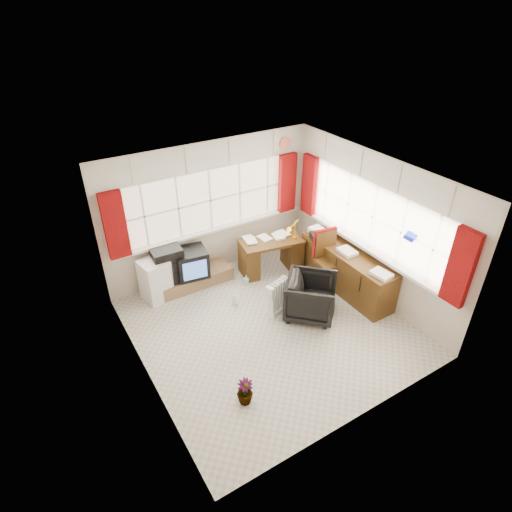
{
  "coord_description": "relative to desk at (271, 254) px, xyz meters",
  "views": [
    {
      "loc": [
        -2.91,
        -4.31,
        4.63
      ],
      "look_at": [
        0.07,
        0.55,
        1.03
      ],
      "focal_mm": 30.0,
      "sensor_mm": 36.0,
      "label": 1
    }
  ],
  "objects": [
    {
      "name": "window_back",
      "position": [
        -0.91,
        0.57,
        0.58
      ],
      "size": [
        3.7,
        0.12,
        3.6
      ],
      "color": "#FDE6C8",
      "rests_on": "room_walls"
    },
    {
      "name": "crt_tv",
      "position": [
        -1.49,
        0.31,
        0.13
      ],
      "size": [
        0.62,
        0.58,
        0.5
      ],
      "color": "black",
      "rests_on": "tv_bench"
    },
    {
      "name": "desk_lamp",
      "position": [
        0.43,
        -0.15,
        0.56
      ],
      "size": [
        0.14,
        0.11,
        0.38
      ],
      "color": "#E0A709",
      "rests_on": "desk"
    },
    {
      "name": "radiator",
      "position": [
        -0.58,
        -1.1,
        -0.12
      ],
      "size": [
        0.44,
        0.27,
        0.61
      ],
      "color": "white",
      "rests_on": "ground"
    },
    {
      "name": "flower_vase",
      "position": [
        -1.98,
        -2.42,
        -0.18
      ],
      "size": [
        0.28,
        0.28,
        0.38
      ],
      "primitive_type": "imported",
      "rotation": [
        0.0,
        0.0,
        -0.4
      ],
      "color": "black",
      "rests_on": "ground"
    },
    {
      "name": "spray_bottle_b",
      "position": [
        -0.64,
        -0.16,
        -0.27
      ],
      "size": [
        0.12,
        0.12,
        0.19
      ],
      "primitive_type": "imported",
      "rotation": [
        0.0,
        0.0,
        -0.53
      ],
      "color": "#8ED4C4",
      "rests_on": "ground"
    },
    {
      "name": "curtains",
      "position": [
        0.02,
        -0.44,
        1.09
      ],
      "size": [
        3.83,
        3.83,
        1.15
      ],
      "color": "maroon",
      "rests_on": "room_walls"
    },
    {
      "name": "tv_bench",
      "position": [
        -1.46,
        0.35,
        -0.24
      ],
      "size": [
        1.4,
        0.5,
        0.25
      ],
      "primitive_type": "cube",
      "color": "#8B6545",
      "rests_on": "ground"
    },
    {
      "name": "desk",
      "position": [
        0.0,
        0.0,
        0.0
      ],
      "size": [
        1.23,
        0.76,
        0.7
      ],
      "color": "#503213",
      "rests_on": "ground"
    },
    {
      "name": "window_right",
      "position": [
        1.04,
        -1.37,
        0.58
      ],
      "size": [
        0.12,
        3.7,
        3.6
      ],
      "color": "#FDE6C8",
      "rests_on": "room_walls"
    },
    {
      "name": "task_chair",
      "position": [
        0.6,
        -0.88,
        0.21
      ],
      "size": [
        0.5,
        0.53,
        1.08
      ],
      "color": "black",
      "rests_on": "ground"
    },
    {
      "name": "room_walls",
      "position": [
        -0.91,
        -1.37,
        1.13
      ],
      "size": [
        4.0,
        4.0,
        4.0
      ],
      "color": "beige",
      "rests_on": "ground"
    },
    {
      "name": "ground",
      "position": [
        -0.91,
        -1.37,
        -0.37
      ],
      "size": [
        4.0,
        4.0,
        0.0
      ],
      "primitive_type": "plane",
      "color": "beige",
      "rests_on": "ground"
    },
    {
      "name": "office_chair",
      "position": [
        -0.17,
        -1.44,
        -0.01
      ],
      "size": [
        1.11,
        1.11,
        0.72
      ],
      "primitive_type": "imported",
      "rotation": [
        0.0,
        0.0,
        0.8
      ],
      "color": "black",
      "rests_on": "ground"
    },
    {
      "name": "credenza",
      "position": [
        0.82,
        -1.17,
        0.02
      ],
      "size": [
        0.5,
        2.0,
        0.85
      ],
      "color": "#503213",
      "rests_on": "ground"
    },
    {
      "name": "overhead_cabinets",
      "position": [
        0.07,
        -0.39,
        1.88
      ],
      "size": [
        3.98,
        3.98,
        0.48
      ],
      "color": "white",
      "rests_on": "room_walls"
    },
    {
      "name": "file_tray",
      "position": [
        0.65,
        -0.59,
        0.44
      ],
      "size": [
        0.37,
        0.43,
        0.12
      ],
      "primitive_type": "cube",
      "rotation": [
        0.0,
        0.0,
        -0.29
      ],
      "color": "black",
      "rests_on": "credenza"
    },
    {
      "name": "spray_bottle_a",
      "position": [
        -1.1,
        -0.56,
        -0.23
      ],
      "size": [
        0.15,
        0.15,
        0.28
      ],
      "primitive_type": "imported",
      "rotation": [
        0.0,
        0.0,
        0.61
      ],
      "color": "white",
      "rests_on": "ground"
    },
    {
      "name": "hifi_stack",
      "position": [
        -1.9,
        0.35,
        0.18
      ],
      "size": [
        0.63,
        0.41,
        0.64
      ],
      "color": "black",
      "rests_on": "tv_bench"
    },
    {
      "name": "mini_fridge",
      "position": [
        -2.16,
        0.32,
        0.01
      ],
      "size": [
        0.51,
        0.51,
        0.75
      ],
      "color": "white",
      "rests_on": "ground"
    }
  ]
}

